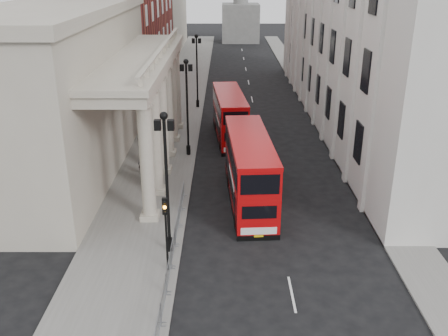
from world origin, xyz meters
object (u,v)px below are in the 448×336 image
Objects in this scene: lamp_post_south at (166,174)px; pedestrian_c at (152,159)px; lamp_post_north at (197,66)px; lamp_post_mid at (187,101)px; bus_near at (250,169)px; bus_far at (230,115)px; traffic_light at (166,221)px; pedestrian_a at (142,164)px; pedestrian_b at (150,173)px.

pedestrian_c is at bearing 102.17° from lamp_post_south.
pedestrian_c is (-2.75, -19.27, -3.99)m from lamp_post_north.
lamp_post_north is (0.00, 16.00, 0.00)m from lamp_post_mid.
lamp_post_mid reaches higher than pedestrian_c.
bus_near reaches higher than bus_far.
traffic_light reaches higher than pedestrian_c.
pedestrian_a is 1.37m from pedestrian_c.
lamp_post_mid is 4.73× the size of pedestrian_a.
lamp_post_mid is 6.84m from pedestrian_a.
lamp_post_mid is 5.85m from pedestrian_c.
bus_far is at bearing -71.92° from lamp_post_north.
lamp_post_south is at bearing 105.26° from pedestrian_b.
lamp_post_north is 0.80× the size of bus_far.
bus_far is at bearing 91.50° from bus_near.
bus_far is (3.64, 4.86, -2.61)m from lamp_post_mid.
pedestrian_a is at bearing -131.93° from bus_far.
lamp_post_north is at bearing 90.00° from lamp_post_mid.
lamp_post_south reaches higher than pedestrian_a.
lamp_post_south is at bearing -90.00° from lamp_post_mid.
bus_far reaches higher than pedestrian_b.
lamp_post_mid is (0.00, 16.00, 0.00)m from lamp_post_south.
bus_far is at bearing -117.47° from pedestrian_b.
bus_far reaches higher than pedestrian_a.
lamp_post_north is 22.78m from pedestrian_b.
pedestrian_b is 3.05m from pedestrian_c.
lamp_post_mid is at bearing -90.00° from lamp_post_north.
lamp_post_mid is 1.93× the size of traffic_light.
pedestrian_b is at bearing -87.84° from pedestrian_c.
bus_far is 12.78m from pedestrian_b.
traffic_light is at bearing -104.10° from bus_far.
lamp_post_mid reaches higher than bus_near.
pedestrian_b is at bearing -123.88° from bus_far.
bus_near is at bearing -62.14° from lamp_post_mid.
traffic_light is at bearing 103.36° from pedestrian_b.
bus_far is (3.64, -11.14, -2.61)m from lamp_post_north.
traffic_light reaches higher than pedestrian_a.
pedestrian_c is at bearing 63.17° from pedestrian_a.
pedestrian_a is (-3.33, -20.51, -3.91)m from lamp_post_north.
bus_far is (-1.25, 14.11, -0.18)m from bus_near.
bus_near is 1.07× the size of bus_far.
pedestrian_c is (0.58, 1.24, -0.08)m from pedestrian_a.
pedestrian_b is at bearing 104.15° from lamp_post_south.
lamp_post_south is at bearing -81.34° from pedestrian_c.
lamp_post_north reaches higher than bus_near.
bus_far is 6.51× the size of pedestrian_c.
bus_near is 6.43× the size of pedestrian_b.
bus_near is at bearing -31.62° from pedestrian_a.
traffic_light is at bearing -122.24° from bus_near.
pedestrian_b is (-2.44, -22.31, -3.92)m from lamp_post_north.
traffic_light is (0.10, -2.02, -1.80)m from lamp_post_south.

